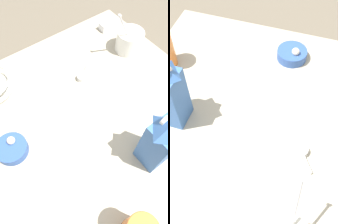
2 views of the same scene
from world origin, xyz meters
TOP-DOWN VIEW (x-y plane):
  - ground_plane at (0.00, 0.00)m, footprint 6.00×6.00m
  - countertop at (0.00, 0.00)m, footprint 1.01×1.01m
  - milk_carton at (-0.06, 0.28)m, footprint 0.09×0.09m
  - yogurt_tub at (-0.37, -0.19)m, footprint 0.17×0.13m
  - spice_jar at (-0.37, -0.38)m, footprint 0.05×0.05m
  - measuring_scoop at (-0.07, -0.17)m, footprint 0.09×0.07m
  - garlic_bowl at (0.35, -0.04)m, footprint 0.12×0.12m

SIDE VIEW (x-z plane):
  - ground_plane at x=0.00m, z-range 0.00..0.00m
  - countertop at x=0.00m, z-range 0.00..0.05m
  - measuring_scoop at x=-0.07m, z-range 0.05..0.07m
  - spice_jar at x=-0.37m, z-range 0.04..0.08m
  - garlic_bowl at x=0.35m, z-range 0.03..0.10m
  - yogurt_tub at x=-0.37m, z-range -0.02..0.22m
  - milk_carton at x=-0.06m, z-range 0.05..0.31m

